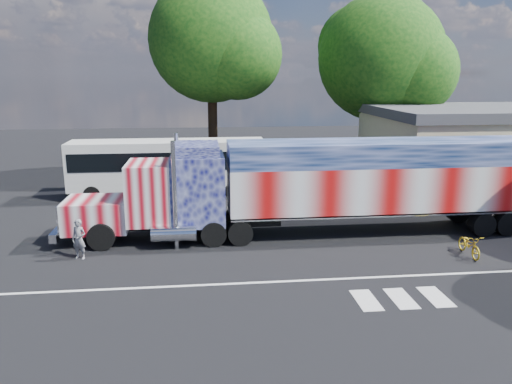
{
  "coord_description": "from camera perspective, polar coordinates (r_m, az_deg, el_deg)",
  "views": [
    {
      "loc": [
        -2.49,
        -19.47,
        7.3
      ],
      "look_at": [
        0.0,
        3.0,
        1.9
      ],
      "focal_mm": 35.0,
      "sensor_mm": 36.0,
      "label": 1
    }
  ],
  "objects": [
    {
      "name": "tree_ne_a",
      "position": [
        39.23,
        14.36,
        14.53
      ],
      "size": [
        9.73,
        9.26,
        13.01
      ],
      "color": "black",
      "rests_on": "ground"
    },
    {
      "name": "semi_truck",
      "position": [
        22.98,
        7.76,
        0.95
      ],
      "size": [
        21.7,
        3.43,
        4.63
      ],
      "color": "black",
      "rests_on": "ground"
    },
    {
      "name": "woman",
      "position": [
        21.29,
        -19.57,
        -5.1
      ],
      "size": [
        0.69,
        0.57,
        1.63
      ],
      "primitive_type": "imported",
      "rotation": [
        0.0,
        0.0,
        -0.34
      ],
      "color": "slate",
      "rests_on": "ground"
    },
    {
      "name": "ground",
      "position": [
        20.94,
        0.91,
        -6.97
      ],
      "size": [
        100.0,
        100.0,
        0.0
      ],
      "primitive_type": "plane",
      "color": "black"
    },
    {
      "name": "lane_markings",
      "position": [
        17.82,
        8.03,
        -10.88
      ],
      "size": [
        30.0,
        2.67,
        0.01
      ],
      "color": "silver",
      "rests_on": "ground"
    },
    {
      "name": "coach_bus",
      "position": [
        30.6,
        -9.97,
        2.78
      ],
      "size": [
        11.62,
        2.7,
        3.38
      ],
      "color": "silver",
      "rests_on": "ground"
    },
    {
      "name": "bicycle",
      "position": [
        22.3,
        23.21,
        -5.56
      ],
      "size": [
        0.68,
        1.77,
        0.92
      ],
      "primitive_type": "imported",
      "rotation": [
        0.0,
        0.0,
        -0.04
      ],
      "color": "gold",
      "rests_on": "ground"
    },
    {
      "name": "tree_n_mid",
      "position": [
        37.89,
        -4.91,
        16.88
      ],
      "size": [
        9.52,
        9.07,
        14.21
      ],
      "color": "black",
      "rests_on": "ground"
    }
  ]
}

